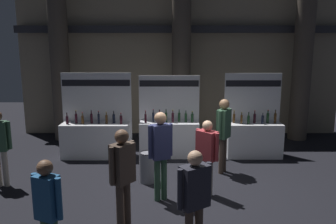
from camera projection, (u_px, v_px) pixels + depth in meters
ground_plane at (188, 193)px, 7.10m from camera, size 24.00×24.00×0.00m
hall_colonnade at (180, 41)px, 11.33m from camera, size 11.24×1.30×6.68m
exhibitor_booth_0 at (96, 136)px, 9.36m from camera, size 1.98×0.66×2.37m
exhibitor_booth_1 at (169, 135)px, 9.45m from camera, size 1.74×0.66×2.28m
exhibitor_booth_2 at (253, 136)px, 9.43m from camera, size 1.61×0.66×2.35m
trash_bin at (147, 167)px, 7.63m from camera, size 0.40×0.40×0.71m
visitor_0 at (194, 194)px, 4.76m from camera, size 0.51×0.43×1.64m
visitor_1 at (206, 151)px, 6.84m from camera, size 0.47×0.48×1.60m
visitor_2 at (122, 170)px, 5.48m from camera, size 0.43×0.45×1.76m
visitor_3 at (47, 208)px, 4.47m from camera, size 0.45×0.32×1.61m
visitor_5 at (160, 148)px, 6.57m from camera, size 0.48×0.35×1.83m
visitor_6 at (223, 129)px, 8.06m from camera, size 0.41×0.49×1.85m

